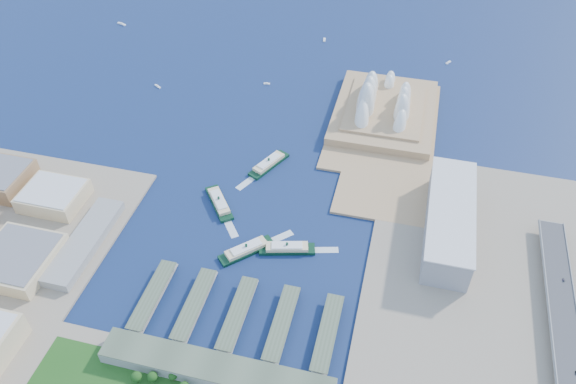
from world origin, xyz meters
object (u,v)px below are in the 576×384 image
(ferry_d, at_px, (287,247))
(car_c, at_px, (564,280))
(ferry_c, at_px, (246,248))
(toaster_building, at_px, (449,220))
(ferry_b, at_px, (269,162))
(opera_house, at_px, (386,96))
(ferry_a, at_px, (219,201))

(ferry_d, distance_m, car_c, 266.91)
(ferry_c, bearing_deg, ferry_d, -117.52)
(ferry_c, distance_m, car_c, 307.43)
(toaster_building, height_order, ferry_c, toaster_building)
(toaster_building, distance_m, ferry_b, 221.37)
(ferry_b, distance_m, ferry_c, 139.35)
(ferry_c, bearing_deg, car_c, -129.83)
(opera_house, relative_size, ferry_c, 3.05)
(ferry_d, height_order, car_c, car_c)
(opera_house, height_order, ferry_b, opera_house)
(ferry_c, xyz_separation_m, ferry_d, (39.76, 12.43, -0.16))
(ferry_a, height_order, car_c, car_c)
(toaster_building, distance_m, ferry_c, 211.78)
(ferry_a, bearing_deg, ferry_d, -64.89)
(ferry_b, bearing_deg, car_c, 6.52)
(car_c, bearing_deg, ferry_c, 5.06)
(ferry_b, distance_m, car_c, 339.81)
(ferry_a, xyz_separation_m, ferry_b, (35.88, 78.61, 0.03))
(ferry_a, xyz_separation_m, ferry_c, (50.66, -59.96, -0.00))
(ferry_b, bearing_deg, ferry_c, -58.23)
(ferry_d, relative_size, car_c, 13.94)
(ferry_a, bearing_deg, opera_house, 16.72)
(ferry_b, bearing_deg, ferry_d, -40.94)
(ferry_b, relative_size, car_c, 14.43)
(car_c, bearing_deg, ferry_d, 3.16)
(ferry_d, bearing_deg, ferry_a, 47.65)
(ferry_a, distance_m, ferry_d, 102.15)
(toaster_building, height_order, ferry_b, toaster_building)
(ferry_a, height_order, ferry_c, ferry_a)
(ferry_c, relative_size, ferry_d, 1.03)
(ferry_b, bearing_deg, toaster_building, 9.25)
(toaster_building, bearing_deg, ferry_c, -158.88)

